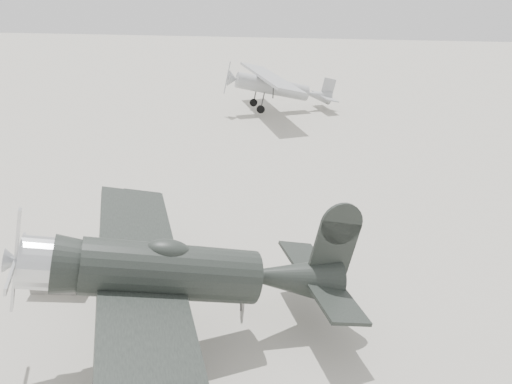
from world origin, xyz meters
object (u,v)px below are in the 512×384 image
(equipment_block, at_px, (64,273))
(sign_board, at_px, (241,285))
(highwing_monoplane, at_px, (277,84))
(lowwing_monoplane, at_px, (188,274))

(equipment_block, height_order, sign_board, sign_board)
(highwing_monoplane, distance_m, equipment_block, 24.92)
(equipment_block, bearing_deg, highwing_monoplane, 82.99)
(highwing_monoplane, height_order, sign_board, highwing_monoplane)
(highwing_monoplane, distance_m, sign_board, 24.86)
(lowwing_monoplane, distance_m, highwing_monoplane, 26.54)
(highwing_monoplane, relative_size, sign_board, 9.72)
(highwing_monoplane, xyz_separation_m, sign_board, (2.70, -24.68, -1.38))
(highwing_monoplane, xyz_separation_m, equipment_block, (-3.04, -24.68, -1.64))
(lowwing_monoplane, relative_size, sign_board, 9.95)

